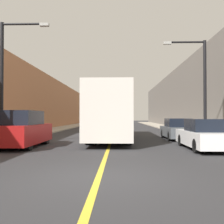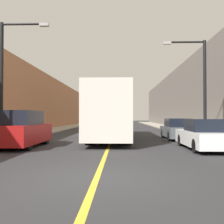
{
  "view_description": "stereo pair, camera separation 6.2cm",
  "coord_description": "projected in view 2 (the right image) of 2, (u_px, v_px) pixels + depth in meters",
  "views": [
    {
      "loc": [
        0.53,
        -6.64,
        1.56
      ],
      "look_at": [
        -0.05,
        14.18,
        1.93
      ],
      "focal_mm": 42.0,
      "sensor_mm": 36.0,
      "label": 1
    },
    {
      "loc": [
        0.6,
        -6.64,
        1.56
      ],
      "look_at": [
        -0.05,
        14.18,
        1.93
      ],
      "focal_mm": 42.0,
      "sensor_mm": 36.0,
      "label": 2
    }
  ],
  "objects": [
    {
      "name": "street_lamp_left",
      "position": [
        6.0,
        73.0,
        14.48
      ],
      "size": [
        2.72,
        0.24,
        6.67
      ],
      "color": "black",
      "rests_on": "sidewalk_left"
    },
    {
      "name": "sidewalk_right",
      "position": [
        167.0,
        127.0,
        36.39
      ],
      "size": [
        2.89,
        72.0,
        0.12
      ],
      "primitive_type": "cube",
      "color": "#A89E8C",
      "rests_on": "ground"
    },
    {
      "name": "car_right_near",
      "position": [
        205.0,
        136.0,
        12.44
      ],
      "size": [
        1.81,
        4.47,
        1.45
      ],
      "color": "silver",
      "rests_on": "ground"
    },
    {
      "name": "street_lamp_right",
      "position": [
        200.0,
        81.0,
        16.61
      ],
      "size": [
        2.72,
        0.24,
        6.3
      ],
      "color": "black",
      "rests_on": "sidewalk_right"
    },
    {
      "name": "parked_suv_left",
      "position": [
        21.0,
        130.0,
        13.45
      ],
      "size": [
        2.01,
        4.62,
        1.86
      ],
      "color": "maroon",
      "rests_on": "ground"
    },
    {
      "name": "sidewalk_left",
      "position": [
        65.0,
        127.0,
        36.83
      ],
      "size": [
        2.89,
        72.0,
        0.12
      ],
      "primitive_type": "cube",
      "color": "#A89E8C",
      "rests_on": "ground"
    },
    {
      "name": "car_right_mid",
      "position": [
        178.0,
        130.0,
        17.97
      ],
      "size": [
        1.77,
        4.28,
        1.44
      ],
      "color": "#51565B",
      "rests_on": "ground"
    },
    {
      "name": "building_row_left",
      "position": [
        41.0,
        103.0,
        37.0
      ],
      "size": [
        4.0,
        72.0,
        6.95
      ],
      "primitive_type": "cube",
      "color": "#B2724C",
      "rests_on": "ground"
    },
    {
      "name": "ground_plane",
      "position": [
        97.0,
        178.0,
        6.62
      ],
      "size": [
        200.0,
        200.0,
        0.0
      ],
      "primitive_type": "plane",
      "color": "#2D2D30"
    },
    {
      "name": "road_center_line",
      "position": [
        116.0,
        128.0,
        36.61
      ],
      "size": [
        0.16,
        72.0,
        0.01
      ],
      "primitive_type": "cube",
      "color": "gold",
      "rests_on": "ground"
    },
    {
      "name": "bus",
      "position": [
        111.0,
        113.0,
        18.15
      ],
      "size": [
        2.51,
        12.04,
        3.39
      ],
      "color": "silver",
      "rests_on": "ground"
    },
    {
      "name": "building_row_right",
      "position": [
        192.0,
        98.0,
        36.35
      ],
      "size": [
        4.0,
        72.0,
        8.43
      ],
      "primitive_type": "cube",
      "color": "#66605B",
      "rests_on": "ground"
    }
  ]
}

